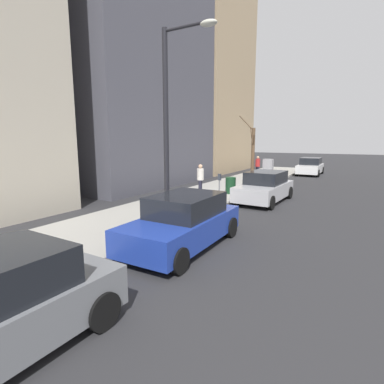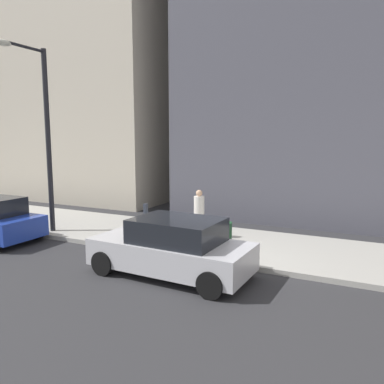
# 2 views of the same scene
# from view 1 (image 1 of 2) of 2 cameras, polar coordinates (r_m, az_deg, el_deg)

# --- Properties ---
(ground_plane) EXTENTS (120.00, 120.00, 0.00)m
(ground_plane) POSITION_cam_1_polar(r_m,az_deg,el_deg) (16.57, 10.36, -0.96)
(ground_plane) COLOR #2B2B2D
(sidewalk) EXTENTS (4.00, 36.00, 0.15)m
(sidewalk) POSITION_cam_1_polar(r_m,az_deg,el_deg) (17.32, 4.14, -0.11)
(sidewalk) COLOR #9E9B93
(sidewalk) RESTS_ON ground
(parked_car_white) EXTENTS (1.95, 4.21, 1.52)m
(parked_car_white) POSITION_cam_1_polar(r_m,az_deg,el_deg) (28.88, 21.61, 4.53)
(parked_car_white) COLOR white
(parked_car_white) RESTS_ON ground
(parked_car_silver) EXTENTS (2.06, 4.27, 1.52)m
(parked_car_silver) POSITION_cam_1_polar(r_m,az_deg,el_deg) (15.43, 13.67, 0.89)
(parked_car_silver) COLOR #B7B7BC
(parked_car_silver) RESTS_ON ground
(parked_car_blue) EXTENTS (1.95, 4.21, 1.52)m
(parked_car_blue) POSITION_cam_1_polar(r_m,az_deg,el_deg) (8.66, -1.63, -5.74)
(parked_car_blue) COLOR #1E389E
(parked_car_blue) RESTS_ON ground
(parking_meter) EXTENTS (0.14, 0.10, 1.35)m
(parking_meter) POSITION_cam_1_polar(r_m,az_deg,el_deg) (14.22, 5.23, 1.38)
(parking_meter) COLOR slate
(parking_meter) RESTS_ON sidewalk
(utility_box) EXTENTS (0.83, 0.61, 1.43)m
(utility_box) POSITION_cam_1_polar(r_m,az_deg,el_deg) (24.90, 14.27, 4.44)
(utility_box) COLOR #A8A399
(utility_box) RESTS_ON sidewalk
(streetlamp) EXTENTS (1.97, 0.32, 6.50)m
(streetlamp) POSITION_cam_1_polar(r_m,az_deg,el_deg) (10.36, -3.76, 15.11)
(streetlamp) COLOR black
(streetlamp) RESTS_ON sidewalk
(bare_tree) EXTENTS (1.46, 1.74, 4.89)m
(bare_tree) POSITION_cam_1_polar(r_m,az_deg,el_deg) (25.20, 11.49, 7.77)
(bare_tree) COLOR brown
(bare_tree) RESTS_ON sidewalk
(trash_bin) EXTENTS (0.56, 0.56, 0.90)m
(trash_bin) POSITION_cam_1_polar(r_m,az_deg,el_deg) (16.67, 7.36, 1.27)
(trash_bin) COLOR #14381E
(trash_bin) RESTS_ON sidewalk
(pedestrian_near_meter) EXTENTS (0.36, 0.36, 1.66)m
(pedestrian_near_meter) POSITION_cam_1_polar(r_m,az_deg,el_deg) (24.63, 12.40, 5.01)
(pedestrian_near_meter) COLOR #1E1E2D
(pedestrian_near_meter) RESTS_ON sidewalk
(pedestrian_midblock) EXTENTS (0.36, 0.39, 1.66)m
(pedestrian_midblock) POSITION_cam_1_polar(r_m,az_deg,el_deg) (15.92, 1.60, 2.71)
(pedestrian_midblock) COLOR #1E1E2D
(pedestrian_midblock) RESTS_ON sidewalk
(office_tower_left) EXTENTS (9.55, 9.55, 26.17)m
(office_tower_left) POSITION_cam_1_polar(r_m,az_deg,el_deg) (33.29, 0.41, 27.37)
(office_tower_left) COLOR tan
(office_tower_left) RESTS_ON ground
(office_block_center) EXTENTS (11.60, 11.60, 22.85)m
(office_block_center) POSITION_cam_1_polar(r_m,az_deg,el_deg) (25.01, -16.42, 29.01)
(office_block_center) COLOR #4C4C56
(office_block_center) RESTS_ON ground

